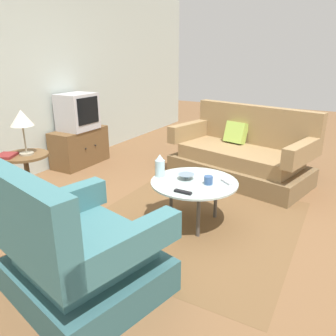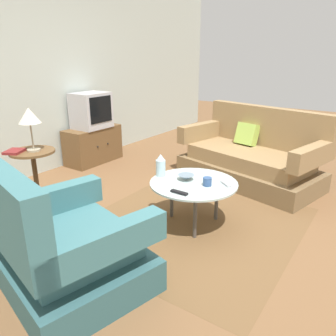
{
  "view_description": "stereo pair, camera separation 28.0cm",
  "coord_description": "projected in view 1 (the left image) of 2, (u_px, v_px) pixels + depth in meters",
  "views": [
    {
      "loc": [
        -2.71,
        -1.16,
        1.58
      ],
      "look_at": [
        -0.11,
        0.28,
        0.55
      ],
      "focal_mm": 35.15,
      "sensor_mm": 36.0,
      "label": 1
    },
    {
      "loc": [
        -2.56,
        -1.4,
        1.58
      ],
      "look_at": [
        -0.11,
        0.28,
        0.55
      ],
      "focal_mm": 35.15,
      "sensor_mm": 36.0,
      "label": 2
    }
  ],
  "objects": [
    {
      "name": "ground_plane",
      "position": [
        198.0,
        221.0,
        3.29
      ],
      "size": [
        16.0,
        16.0,
        0.0
      ],
      "primitive_type": "plane",
      "color": "brown"
    },
    {
      "name": "back_wall",
      "position": [
        7.0,
        74.0,
        4.03
      ],
      "size": [
        9.0,
        0.12,
        2.7
      ],
      "primitive_type": "cube",
      "color": "#B2BCB2",
      "rests_on": "ground"
    },
    {
      "name": "area_rug",
      "position": [
        193.0,
        222.0,
        3.27
      ],
      "size": [
        2.07,
        1.93,
        0.0
      ],
      "primitive_type": "cube",
      "color": "brown",
      "rests_on": "ground"
    },
    {
      "name": "armchair",
      "position": [
        78.0,
        256.0,
        2.19
      ],
      "size": [
        1.08,
        1.14,
        0.96
      ],
      "rotation": [
        0.0,
        0.0,
        -1.81
      ],
      "color": "#325C60",
      "rests_on": "ground"
    },
    {
      "name": "couch",
      "position": [
        241.0,
        156.0,
        4.36
      ],
      "size": [
        1.27,
        1.93,
        0.94
      ],
      "rotation": [
        0.0,
        0.0,
        1.33
      ],
      "color": "brown",
      "rests_on": "ground"
    },
    {
      "name": "coffee_table",
      "position": [
        194.0,
        185.0,
        3.13
      ],
      "size": [
        0.83,
        0.83,
        0.44
      ],
      "color": "#B2C6C1",
      "rests_on": "ground"
    },
    {
      "name": "side_table",
      "position": [
        27.0,
        172.0,
        3.33
      ],
      "size": [
        0.46,
        0.46,
        0.64
      ],
      "color": "brown",
      "rests_on": "ground"
    },
    {
      "name": "tv_stand",
      "position": [
        80.0,
        147.0,
        4.92
      ],
      "size": [
        0.87,
        0.43,
        0.54
      ],
      "color": "brown",
      "rests_on": "ground"
    },
    {
      "name": "television",
      "position": [
        77.0,
        112.0,
        4.74
      ],
      "size": [
        0.52,
        0.41,
        0.52
      ],
      "color": "#B7B7BC",
      "rests_on": "tv_stand"
    },
    {
      "name": "table_lamp",
      "position": [
        22.0,
        120.0,
        3.15
      ],
      "size": [
        0.22,
        0.22,
        0.44
      ],
      "color": "#9E937A",
      "rests_on": "side_table"
    },
    {
      "name": "vase",
      "position": [
        160.0,
        166.0,
        3.22
      ],
      "size": [
        0.1,
        0.1,
        0.22
      ],
      "color": "silver",
      "rests_on": "coffee_table"
    },
    {
      "name": "mug",
      "position": [
        209.0,
        180.0,
        3.05
      ],
      "size": [
        0.12,
        0.08,
        0.08
      ],
      "color": "#335184",
      "rests_on": "coffee_table"
    },
    {
      "name": "bowl",
      "position": [
        186.0,
        177.0,
        3.17
      ],
      "size": [
        0.16,
        0.16,
        0.05
      ],
      "color": "slate",
      "rests_on": "coffee_table"
    },
    {
      "name": "tv_remote_dark",
      "position": [
        183.0,
        192.0,
        2.86
      ],
      "size": [
        0.04,
        0.16,
        0.02
      ],
      "rotation": [
        0.0,
        0.0,
        1.55
      ],
      "color": "black",
      "rests_on": "coffee_table"
    },
    {
      "name": "tv_remote_silver",
      "position": [
        226.0,
        182.0,
        3.08
      ],
      "size": [
        0.12,
        0.14,
        0.02
      ],
      "rotation": [
        0.0,
        0.0,
        4.07
      ],
      "color": "#B2B2B7",
      "rests_on": "coffee_table"
    },
    {
      "name": "book",
      "position": [
        6.0,
        156.0,
        3.18
      ],
      "size": [
        0.24,
        0.23,
        0.03
      ],
      "rotation": [
        0.0,
        0.0,
        0.48
      ],
      "color": "maroon",
      "rests_on": "side_table"
    }
  ]
}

